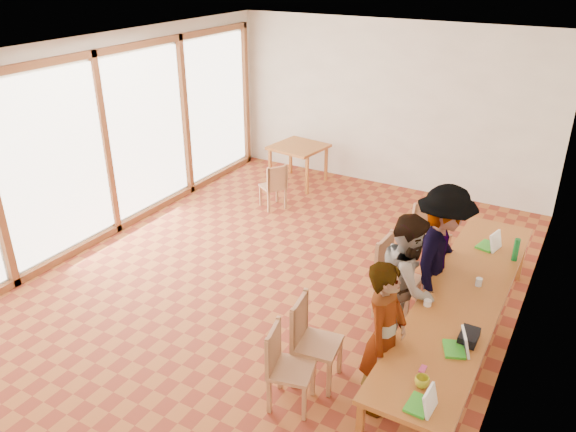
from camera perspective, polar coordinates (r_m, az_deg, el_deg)
ground at (r=7.67m, az=-1.17°, el=-6.46°), size 8.00×8.00×0.00m
wall_back at (r=10.46m, az=10.26°, el=10.94°), size 6.00×0.10×3.00m
wall_right at (r=6.14m, az=23.52°, el=-1.38°), size 0.10×8.00×3.00m
window_wall at (r=8.81m, az=-18.19°, el=7.33°), size 0.10×8.00×3.00m
ceiling at (r=6.59m, az=-1.41°, el=16.44°), size 6.00×8.00×0.04m
communal_table at (r=6.30m, az=17.37°, el=-7.99°), size 0.80×4.00×0.75m
side_table at (r=10.55m, az=1.08°, el=6.75°), size 0.90×0.90×0.75m
chair_near at (r=5.51m, az=-0.59°, el=-14.28°), size 0.49×0.49×0.46m
chair_mid at (r=5.75m, az=2.06°, el=-11.68°), size 0.50×0.50×0.50m
chair_far at (r=6.82m, az=10.42°, el=-5.25°), size 0.49×0.49×0.53m
chair_empty at (r=8.13m, az=13.90°, el=-0.89°), size 0.54×0.54×0.47m
chair_spare at (r=9.50m, az=-1.33°, el=3.45°), size 0.52×0.52×0.43m
person_near at (r=5.40m, az=9.75°, el=-12.13°), size 0.38×0.58×1.58m
person_mid at (r=6.17m, az=12.07°, el=-6.80°), size 0.73×0.88×1.63m
person_far at (r=6.59m, az=15.27°, el=-4.23°), size 0.71×1.17×1.77m
laptop_near at (r=4.80m, az=13.66°, el=-17.97°), size 0.22×0.25×0.20m
laptop_mid at (r=5.44m, az=17.04°, el=-12.48°), size 0.29×0.31×0.21m
laptop_far at (r=7.27m, az=19.94°, el=-2.65°), size 0.29×0.31×0.23m
yellow_mug at (r=4.99m, az=13.46°, el=-16.06°), size 0.13×0.13×0.10m
green_bottle at (r=7.06m, az=22.15°, el=-3.19°), size 0.07×0.07×0.28m
clear_glass at (r=6.46m, az=18.82°, el=-6.37°), size 0.07×0.07×0.09m
condiment_cup at (r=5.98m, az=13.99°, el=-8.56°), size 0.08×0.08×0.06m
pink_phone at (r=5.18m, az=13.54°, el=-14.87°), size 0.05×0.10×0.01m
black_pouch at (r=5.60m, az=17.90°, el=-11.58°), size 0.16×0.26×0.09m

